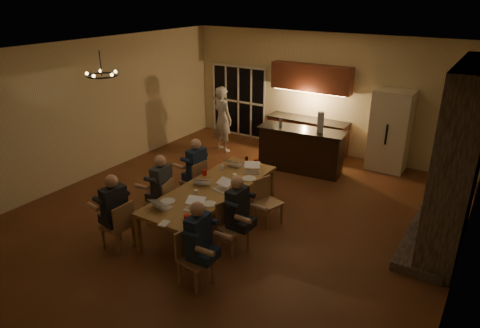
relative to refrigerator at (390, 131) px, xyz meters
The scene contains 44 objects.
floor 4.67m from the refrigerator, 114.60° to the right, with size 9.00×9.00×0.00m, color brown.
back_wall 2.03m from the refrigerator, 168.98° to the left, with size 8.00×0.04×3.20m, color beige.
left_wall 7.25m from the refrigerator, 144.97° to the right, with size 0.04×9.00×3.20m, color beige.
right_wall 4.70m from the refrigerator, 62.94° to the right, with size 0.04×9.00×3.20m, color beige.
ceiling 5.08m from the refrigerator, 114.60° to the right, with size 8.00×9.00×0.04m, color white.
french_doors 4.61m from the refrigerator, behind, with size 1.86×0.08×2.10m, color black.
fireplace 3.51m from the refrigerator, 58.61° to the right, with size 0.58×2.50×3.20m, color #685B52.
kitchenette 2.21m from the refrigerator, behind, with size 2.24×0.68×2.40m, color #5F291B, non-canonical shape.
refrigerator is the anchor object (origin of this frame).
dining_table 5.04m from the refrigerator, 114.91° to the right, with size 1.10×3.08×0.75m, color #A67942.
bar_island 2.23m from the refrigerator, 144.51° to the right, with size 2.10×0.68×1.08m, color black.
chair_left_near 6.83m from the refrigerator, 116.00° to the right, with size 0.44×0.44×0.89m, color #A57D52, non-canonical shape.
chair_left_mid 5.89m from the refrigerator, 120.41° to the right, with size 0.44×0.44×0.89m, color #A57D52, non-canonical shape.
chair_left_far 5.01m from the refrigerator, 127.47° to the right, with size 0.44×0.44×0.89m, color #A57D52, non-canonical shape.
chair_right_near 6.32m from the refrigerator, 101.27° to the right, with size 0.44×0.44×0.89m, color #A57D52, non-canonical shape.
chair_right_mid 5.29m from the refrigerator, 103.69° to the right, with size 0.44×0.44×0.89m, color #A57D52, non-canonical shape.
chair_right_far 4.18m from the refrigerator, 106.65° to the right, with size 0.44×0.44×0.89m, color #A57D52, non-canonical shape.
person_left_near 6.81m from the refrigerator, 116.26° to the right, with size 0.60×0.60×1.38m, color #202429, non-canonical shape.
person_right_near 6.23m from the refrigerator, 101.21° to the right, with size 0.60×0.60×1.38m, color #1D2A4A, non-canonical shape.
person_left_mid 5.80m from the refrigerator, 120.52° to the right, with size 0.60×0.60×1.38m, color #33393C, non-canonical shape.
person_right_mid 5.18m from the refrigerator, 103.66° to the right, with size 0.60×0.60×1.38m, color #202429, non-canonical shape.
person_left_far 4.91m from the refrigerator, 127.10° to the right, with size 0.60×0.60×1.38m, color #1D2A4A, non-canonical shape.
standing_person 4.36m from the refrigerator, 165.28° to the right, with size 0.66×0.43×1.81m, color silver.
chandelier 6.79m from the refrigerator, 128.57° to the right, with size 0.56×0.56×0.03m, color black.
laptop_a 6.09m from the refrigerator, 112.78° to the right, with size 0.32×0.28×0.23m, color silver, non-canonical shape.
laptop_b 5.72m from the refrigerator, 108.92° to the right, with size 0.32×0.28×0.23m, color silver, non-canonical shape.
laptop_c 5.06m from the refrigerator, 117.94° to the right, with size 0.32×0.28×0.23m, color silver, non-canonical shape.
laptop_d 4.91m from the refrigerator, 112.78° to the right, with size 0.32×0.28×0.23m, color silver, non-canonical shape.
laptop_e 4.10m from the refrigerator, 124.61° to the right, with size 0.32×0.28×0.23m, color silver, non-canonical shape.
laptop_f 3.97m from the refrigerator, 117.64° to the right, with size 0.32×0.28×0.23m, color silver, non-canonical shape.
mug_front 5.40m from the refrigerator, 113.66° to the right, with size 0.07×0.07×0.10m, color white.
mug_mid 4.43m from the refrigerator, 116.44° to the right, with size 0.09×0.09×0.10m, color white.
mug_back 4.44m from the refrigerator, 123.33° to the right, with size 0.07×0.07×0.10m, color white.
redcup_near 6.03m from the refrigerator, 106.36° to the right, with size 0.10×0.10×0.12m, color red.
redcup_mid 4.88m from the refrigerator, 121.76° to the right, with size 0.09×0.09×0.12m, color red.
redcup_far 3.69m from the refrigerator, 122.44° to the right, with size 0.08×0.08×0.12m, color red.
can_silver 5.65m from the refrigerator, 110.71° to the right, with size 0.07×0.07×0.12m, color #B2B2B7.
can_cola 3.82m from the refrigerator, 125.72° to the right, with size 0.07×0.07×0.12m, color #3F0F0C.
plate_near 5.41m from the refrigerator, 108.87° to the right, with size 0.25×0.25×0.02m, color white.
plate_left 5.94m from the refrigerator, 114.08° to the right, with size 0.27×0.27×0.02m, color white.
plate_far 4.20m from the refrigerator, 114.18° to the right, with size 0.28×0.28×0.02m, color white.
notepad 6.34m from the refrigerator, 108.04° to the right, with size 0.14×0.20×0.01m, color white.
bar_bottle 2.69m from the refrigerator, 148.79° to the right, with size 0.08×0.08×0.24m, color #99999E.
bar_blender 1.85m from the refrigerator, 136.62° to the right, with size 0.15×0.15×0.48m, color silver.
Camera 1 is at (4.14, -6.24, 4.22)m, focal length 32.00 mm.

